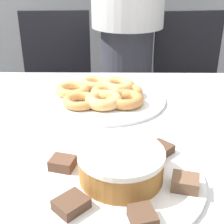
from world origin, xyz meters
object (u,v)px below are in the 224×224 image
at_px(plate_cake, 121,179).
at_px(office_chair_right, 192,99).
at_px(office_chair_left, 58,99).
at_px(person_standing, 128,16).
at_px(plate_donuts, 106,99).
at_px(frosted_cake, 121,164).

bearing_deg(plate_cake, office_chair_right, 69.00).
bearing_deg(office_chair_right, office_chair_left, 171.29).
xyz_separation_m(person_standing, plate_donuts, (-0.09, -0.65, -0.18)).
relative_size(person_standing, plate_cake, 4.86).
bearing_deg(office_chair_left, plate_donuts, -70.32).
xyz_separation_m(office_chair_left, plate_donuts, (0.31, -0.69, 0.29)).
bearing_deg(plate_donuts, person_standing, 82.04).
relative_size(plate_donuts, frosted_cake, 2.20).
xyz_separation_m(office_chair_left, frosted_cake, (0.35, -1.13, 0.33)).
distance_m(person_standing, frosted_cake, 1.10).
height_order(office_chair_right, plate_donuts, office_chair_right).
xyz_separation_m(office_chair_left, plate_cake, (0.35, -1.13, 0.29)).
bearing_deg(plate_donuts, frosted_cake, -84.48).
bearing_deg(person_standing, frosted_cake, -92.56).
bearing_deg(office_chair_right, frosted_cake, -119.68).
relative_size(office_chair_left, office_chair_right, 1.00).
relative_size(plate_cake, plate_donuts, 0.89).
relative_size(office_chair_right, plate_cake, 2.58).
xyz_separation_m(person_standing, plate_cake, (-0.05, -1.09, -0.18)).
height_order(person_standing, plate_cake, person_standing).
distance_m(office_chair_left, office_chair_right, 0.78).
relative_size(person_standing, plate_donuts, 4.33).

